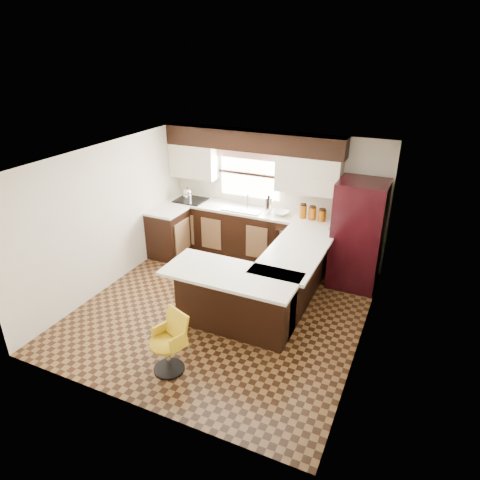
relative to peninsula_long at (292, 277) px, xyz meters
The scene contains 30 objects.
floor 1.18m from the peninsula_long, 145.22° to the right, with size 4.40×4.40×0.00m, color #49301A.
ceiling 2.24m from the peninsula_long, 145.22° to the right, with size 4.40×4.40×0.00m, color silver.
wall_back 1.96m from the peninsula_long, 119.74° to the left, with size 4.40×4.40×0.00m, color beige.
wall_front 3.06m from the peninsula_long, 107.67° to the right, with size 4.40×4.40×0.00m, color beige.
wall_left 3.15m from the peninsula_long, 168.23° to the right, with size 4.40×4.40×0.00m, color beige.
wall_right 1.55m from the peninsula_long, 27.51° to the right, with size 4.40×4.40×0.00m, color beige.
base_cab_back 1.86m from the peninsula_long, 136.64° to the left, with size 3.30×0.60×0.90m, color black.
base_cab_left 2.77m from the peninsula_long, 166.97° to the left, with size 0.60×0.70×0.90m, color black.
counter_back 1.92m from the peninsula_long, 136.64° to the left, with size 3.30×0.60×0.04m, color silver.
counter_left 2.81m from the peninsula_long, 166.97° to the left, with size 0.60×0.70×0.04m, color silver.
soffit 2.60m from the peninsula_long, 132.88° to the left, with size 3.40×0.35×0.36m, color black.
upper_cab_left 3.15m from the peninsula_long, 150.95° to the left, with size 0.94×0.35×0.64m, color beige.
upper_cab_right 1.90m from the peninsula_long, 98.93° to the left, with size 1.14×0.35×0.64m, color beige.
window_pane 2.36m from the peninsula_long, 132.00° to the left, with size 1.20×0.02×0.90m, color white.
valance 2.54m from the peninsula_long, 132.74° to the left, with size 1.30×0.06×0.18m, color #D19B93.
sink 1.95m from the peninsula_long, 138.13° to the left, with size 0.75×0.45×0.03m, color #B2B2B7.
dishwasher 1.05m from the peninsula_long, 109.47° to the left, with size 0.58×0.03×0.78m, color black.
cooktop 2.89m from the peninsula_long, 153.80° to the left, with size 0.58×0.50×0.03m, color black.
peninsula_long is the anchor object (origin of this frame).
peninsula_return 1.11m from the peninsula_long, 118.30° to the right, with size 1.65×0.60×0.90m, color black.
counter_pen_long 0.48m from the peninsula_long, ahead, with size 0.84×1.95×0.04m, color silver.
counter_pen_return 1.29m from the peninsula_long, 117.10° to the right, with size 1.89×0.84×0.04m, color silver.
refrigerator 1.37m from the peninsula_long, 52.34° to the left, with size 0.79×0.75×1.83m, color black.
bar_chair 2.34m from the peninsula_long, 112.70° to the right, with size 0.43×0.43×0.81m, color gold, non-canonical shape.
kettle 2.97m from the peninsula_long, 154.37° to the left, with size 0.18×0.18×0.24m, color silver, non-canonical shape.
percolator 1.69m from the peninsula_long, 125.28° to the left, with size 0.14×0.14×0.30m, color silver.
mixing_bowl 1.53m from the peninsula_long, 117.10° to the left, with size 0.28×0.28×0.07m, color white.
canister_large 1.45m from the peninsula_long, 100.86° to the left, with size 0.13×0.13×0.24m, color #9B4D08.
canister_med 1.43m from the peninsula_long, 93.37° to the left, with size 0.13×0.13×0.22m, color #9B4D08.
canister_small 1.43m from the peninsula_long, 85.56° to the left, with size 0.14×0.14×0.20m, color #9B4D08.
Camera 1 is at (2.60, -5.04, 3.81)m, focal length 32.00 mm.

